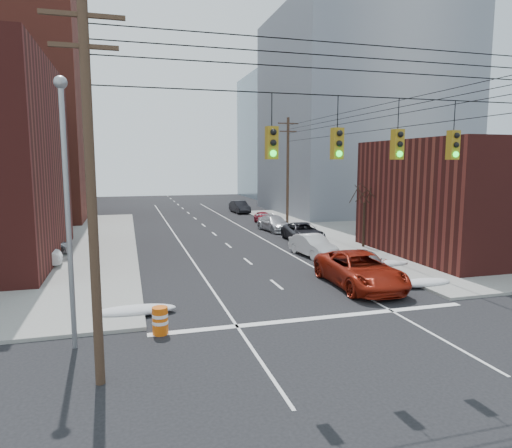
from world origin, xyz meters
TOP-DOWN VIEW (x-y plane):
  - ground at (0.00, 0.00)m, footprint 160.00×160.00m
  - sidewalk_ne at (27.00, 27.00)m, footprint 40.00×40.00m
  - building_brick_far at (-26.00, 74.00)m, footprint 22.00×18.00m
  - building_office at (22.00, 44.00)m, footprint 22.00×20.00m
  - building_glass at (24.00, 70.00)m, footprint 20.00×18.00m
  - building_storefront at (18.00, 16.00)m, footprint 16.00×12.00m
  - utility_pole_left at (-8.50, 3.00)m, footprint 2.20×0.28m
  - utility_pole_far at (8.50, 34.00)m, footprint 2.20×0.28m
  - traffic_signals at (0.10, 2.97)m, footprint 17.00×0.42m
  - street_light at (-9.50, 6.00)m, footprint 0.44×0.44m
  - bare_tree at (9.59, 20.00)m, footprint 2.09×2.20m
  - snow_nw at (-7.40, 9.00)m, footprint 3.50×1.08m
  - snow_ne at (7.40, 9.50)m, footprint 3.00×1.08m
  - snow_east_far at (7.40, 14.00)m, footprint 4.00×1.08m
  - red_pickup at (4.09, 10.44)m, footprint 3.17×6.56m
  - parked_car_a at (5.86, 13.02)m, footprint 1.70×4.08m
  - parked_car_b at (4.80, 18.42)m, footprint 2.11×4.68m
  - parked_car_c at (6.33, 24.13)m, footprint 2.96×5.67m
  - parked_car_d at (5.88, 30.26)m, footprint 2.62×5.18m
  - parked_car_e at (6.40, 35.63)m, footprint 1.72×3.85m
  - parked_car_f at (6.40, 46.33)m, footprint 1.93×4.78m
  - lot_car_a at (-13.85, 19.24)m, footprint 4.66×1.82m
  - lot_car_b at (-13.64, 23.11)m, footprint 5.00×3.25m
  - lot_car_c at (-16.01, 24.41)m, footprint 5.38×3.37m
  - lot_car_d at (-17.16, 29.19)m, footprint 4.56×2.50m
  - construction_barrel at (-6.50, 6.50)m, footprint 0.62×0.62m

SIDE VIEW (x-z plane):
  - ground at x=0.00m, z-range 0.00..0.00m
  - sidewalk_ne at x=27.00m, z-range 0.00..0.15m
  - snow_nw at x=-7.40m, z-range 0.00..0.42m
  - snow_ne at x=7.40m, z-range 0.00..0.42m
  - snow_east_far at x=7.40m, z-range 0.00..0.42m
  - construction_barrel at x=-6.50m, z-range 0.02..1.08m
  - parked_car_e at x=6.40m, z-range 0.00..1.29m
  - parked_car_a at x=5.86m, z-range 0.00..1.38m
  - parked_car_d at x=5.88m, z-range 0.00..1.44m
  - parked_car_b at x=4.80m, z-range 0.00..1.49m
  - parked_car_c at x=6.33m, z-range 0.00..1.53m
  - parked_car_f at x=6.40m, z-range 0.00..1.54m
  - lot_car_b at x=-13.64m, z-range 0.15..1.43m
  - lot_car_c at x=-16.01m, z-range 0.15..1.61m
  - lot_car_d at x=-17.16m, z-range 0.15..1.62m
  - red_pickup at x=4.09m, z-range 0.00..1.80m
  - lot_car_a at x=-13.85m, z-range 0.15..1.66m
  - bare_tree at x=9.59m, z-range -0.15..4.79m
  - building_storefront at x=18.00m, z-range 0.00..8.00m
  - street_light at x=-9.50m, z-range 0.88..10.20m
  - utility_pole_left at x=-8.50m, z-range 0.28..11.28m
  - utility_pole_far at x=8.50m, z-range 0.28..11.28m
  - building_brick_far at x=-26.00m, z-range 0.00..12.00m
  - traffic_signals at x=0.10m, z-range 6.16..8.18m
  - building_glass at x=24.00m, z-range 0.00..22.00m
  - building_office at x=22.00m, z-range 0.00..25.00m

